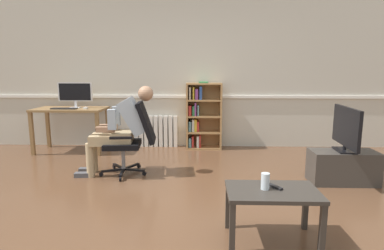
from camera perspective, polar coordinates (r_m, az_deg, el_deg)
The scene contains 15 objects.
ground_plane at distance 3.44m, azimuth -3.03°, elevation -14.04°, with size 18.00×18.00×0.00m, color brown.
back_wall at distance 5.79m, azimuth -0.94°, elevation 9.42°, with size 12.00×0.13×2.70m.
computer_desk at distance 5.79m, azimuth -21.13°, elevation 1.76°, with size 1.18×0.64×0.76m.
imac_monitor at distance 5.80m, azimuth -20.41°, elevation 5.47°, with size 0.59×0.14×0.43m.
keyboard at distance 5.67m, azimuth -22.17°, elevation 2.78°, with size 0.42×0.12×0.02m, color black.
computer_mouse at distance 5.55m, azimuth -18.70°, elevation 2.92°, with size 0.06×0.10×0.03m, color white.
bookshelf at distance 5.63m, azimuth 1.68°, elevation 1.62°, with size 0.63×0.29×1.20m.
radiator at distance 5.84m, azimuth -6.53°, elevation -1.12°, with size 0.79×0.08×0.57m.
office_chair at distance 4.29m, azimuth -10.57°, elevation -1.93°, with size 0.76×0.62×0.99m.
person_seated at distance 4.30m, azimuth -12.72°, elevation -0.42°, with size 1.06×0.42×1.19m.
tv_stand at distance 4.38m, azimuth 25.64°, elevation -6.87°, with size 0.80×0.37×0.41m.
tv_screen at distance 4.28m, azimuth 26.15°, elevation -0.55°, with size 0.22×0.80×0.55m.
coffee_table at distance 2.70m, azimuth 14.35°, elevation -12.59°, with size 0.74×0.46×0.44m.
drinking_glass at distance 2.66m, azimuth 13.12°, elevation -9.89°, with size 0.07×0.07×0.14m, color silver.
spare_remote at distance 2.73m, azimuth 14.72°, elevation -10.73°, with size 0.04×0.15×0.02m, color black.
Camera 1 is at (0.27, -3.13, 1.39)m, focal length 29.46 mm.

